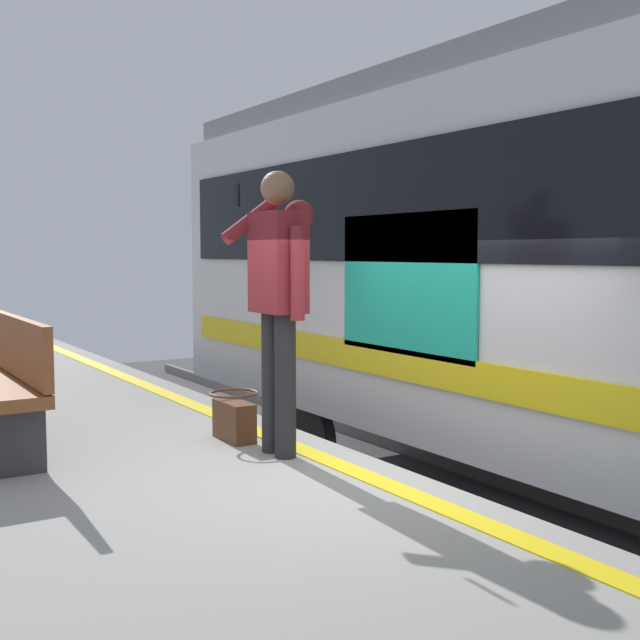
% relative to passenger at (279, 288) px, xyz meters
% --- Properties ---
extents(ground_plane, '(25.73, 25.73, 0.00)m').
position_rel_passenger_xyz_m(ground_plane, '(-0.43, -0.48, -2.19)').
color(ground_plane, '#3D3D3F').
extents(platform, '(17.15, 4.23, 1.09)m').
position_rel_passenger_xyz_m(platform, '(-0.43, 1.64, -1.64)').
color(platform, gray).
rests_on(platform, ground).
extents(safety_line, '(16.81, 0.16, 0.01)m').
position_rel_passenger_xyz_m(safety_line, '(-0.43, -0.18, -1.10)').
color(safety_line, yellow).
rests_on(safety_line, platform).
extents(track_rail_near, '(22.30, 0.08, 0.16)m').
position_rel_passenger_xyz_m(track_rail_near, '(-0.43, -1.90, -2.11)').
color(track_rail_near, slate).
rests_on(track_rail_near, ground).
extents(passenger, '(0.57, 0.55, 1.86)m').
position_rel_passenger_xyz_m(passenger, '(0.00, 0.00, 0.00)').
color(passenger, '#262628').
rests_on(passenger, platform).
extents(handbag, '(0.39, 0.35, 0.35)m').
position_rel_passenger_xyz_m(handbag, '(0.52, 0.08, -0.94)').
color(handbag, '#59331E').
rests_on(handbag, platform).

